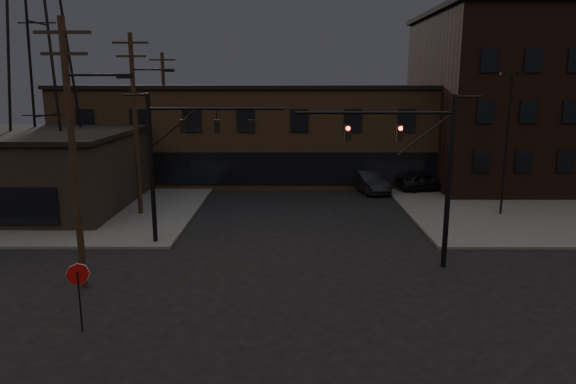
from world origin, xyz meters
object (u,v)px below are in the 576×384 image
object	(u,v)px
traffic_signal_far	(175,151)
stop_sign	(78,281)
car_crossing	(368,182)
parked_car_lot_a	(425,181)
parked_car_lot_b	(561,187)
traffic_signal_near	(425,163)

from	to	relation	value
traffic_signal_far	stop_sign	xyz separation A→B (m)	(-1.28, -9.99, -3.17)
stop_sign	car_crossing	bearing A→B (deg)	60.11
parked_car_lot_a	parked_car_lot_b	size ratio (longest dim) A/B	1.00
stop_sign	car_crossing	distance (m)	27.11
traffic_signal_far	parked_car_lot_b	size ratio (longest dim) A/B	1.85
parked_car_lot_b	car_crossing	size ratio (longest dim) A/B	0.86
traffic_signal_near	traffic_signal_far	size ratio (longest dim) A/B	1.00
traffic_signal_far	parked_car_lot_b	xyz separation A→B (m)	(26.50, 11.54, -4.23)
car_crossing	parked_car_lot_b	bearing A→B (deg)	-22.31
traffic_signal_far	stop_sign	distance (m)	10.55
parked_car_lot_a	traffic_signal_far	bearing A→B (deg)	118.78
stop_sign	traffic_signal_far	bearing A→B (deg)	82.68
stop_sign	parked_car_lot_b	size ratio (longest dim) A/B	0.57
traffic_signal_near	stop_sign	bearing A→B (deg)	-154.10
parked_car_lot_a	car_crossing	size ratio (longest dim) A/B	0.86
parked_car_lot_a	car_crossing	xyz separation A→B (m)	(-4.43, 0.19, -0.06)
traffic_signal_far	stop_sign	world-z (taller)	traffic_signal_far
stop_sign	parked_car_lot_b	distance (m)	35.16
traffic_signal_near	parked_car_lot_a	bearing A→B (deg)	74.77
parked_car_lot_b	car_crossing	xyz separation A→B (m)	(-14.28, 1.96, 0.05)
traffic_signal_far	parked_car_lot_a	bearing A→B (deg)	38.64
traffic_signal_far	parked_car_lot_a	world-z (taller)	traffic_signal_far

